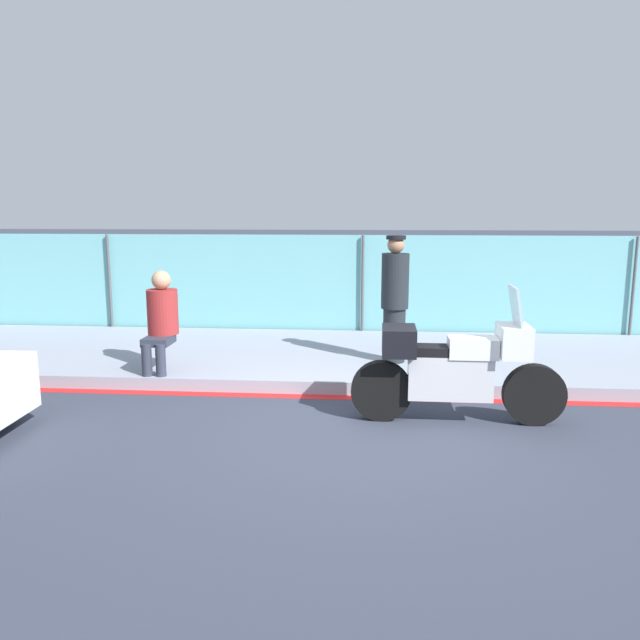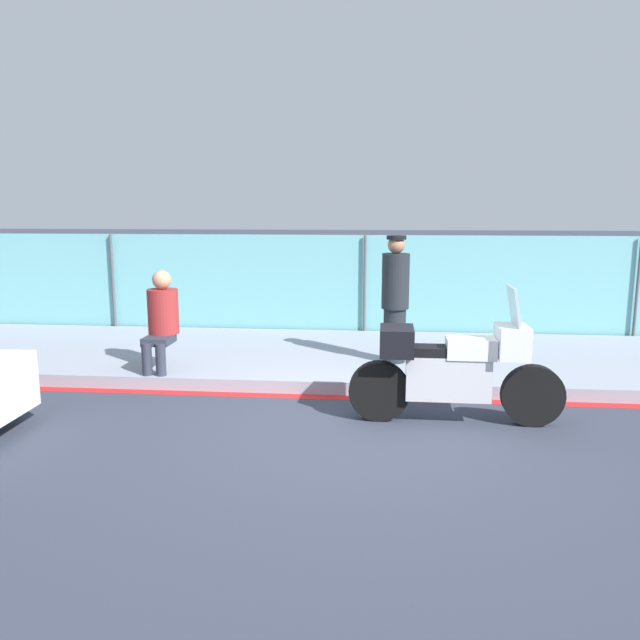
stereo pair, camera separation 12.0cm
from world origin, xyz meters
name	(u,v)px [view 2 (the right image)]	position (x,y,z in m)	size (l,w,h in m)	color
ground_plane	(351,435)	(0.00, 0.00, 0.00)	(120.00, 120.00, 0.00)	#333847
sidewalk	(361,358)	(0.00, 3.06, 0.08)	(33.99, 3.37, 0.17)	#8E93A3
curb_paint_stripe	(356,398)	(0.00, 1.28, 0.00)	(33.99, 0.18, 0.01)	red
storefront_fence	(365,288)	(0.00, 4.83, 0.92)	(32.29, 0.17, 1.85)	#6BB2B7
motorcycle	(454,368)	(1.08, 0.50, 0.61)	(2.31, 0.51, 1.51)	black
officer_standing	(395,298)	(0.48, 2.52, 1.08)	(0.38, 0.38, 1.77)	#1E2328
person_seated_on_curb	(162,315)	(-2.63, 1.84, 0.90)	(0.41, 0.70, 1.33)	#2D3342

